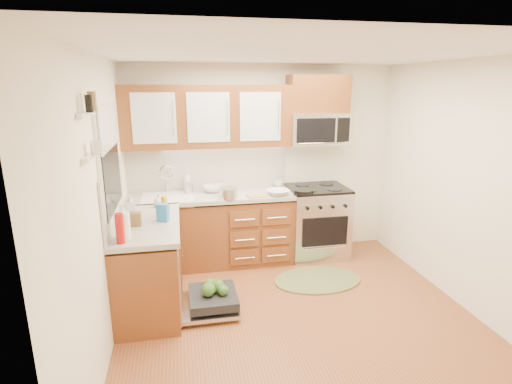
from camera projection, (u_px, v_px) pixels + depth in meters
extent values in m
plane|color=brown|center=(298.00, 317.00, 3.99)|extent=(3.50, 3.50, 0.00)
plane|color=white|center=(306.00, 54.00, 3.34)|extent=(3.50, 3.50, 0.00)
cube|color=white|center=(262.00, 162.00, 5.33)|extent=(3.50, 0.04, 2.50)
cube|color=white|center=(406.00, 290.00, 2.01)|extent=(3.50, 0.04, 2.50)
cube|color=white|center=(102.00, 208.00, 3.34)|extent=(0.04, 3.50, 2.50)
cube|color=white|center=(469.00, 188.00, 3.99)|extent=(0.04, 3.50, 2.50)
cube|color=#652E16|center=(212.00, 232.00, 5.12)|extent=(2.05, 0.60, 0.85)
cube|color=#652E16|center=(149.00, 268.00, 4.11)|extent=(0.60, 1.25, 0.85)
cube|color=#B3B0A4|center=(211.00, 196.00, 4.99)|extent=(2.07, 0.64, 0.05)
cube|color=#B3B0A4|center=(147.00, 224.00, 3.99)|extent=(0.64, 1.27, 0.05)
cube|color=beige|center=(208.00, 167.00, 5.19)|extent=(2.05, 0.02, 0.57)
cube|color=beige|center=(113.00, 196.00, 3.85)|extent=(0.02, 1.25, 0.57)
cube|color=#652E16|center=(318.00, 94.00, 5.06)|extent=(0.76, 0.35, 0.47)
cube|color=white|center=(109.00, 126.00, 3.66)|extent=(0.02, 0.96, 0.40)
cube|color=white|center=(86.00, 114.00, 2.81)|extent=(0.04, 0.40, 0.03)
cube|color=white|center=(91.00, 156.00, 2.89)|extent=(0.04, 0.40, 0.03)
cylinder|color=black|center=(303.00, 191.00, 4.93)|extent=(0.33, 0.33, 0.05)
cylinder|color=silver|center=(228.00, 193.00, 4.79)|extent=(0.25, 0.25, 0.13)
cube|color=tan|center=(257.00, 196.00, 4.89)|extent=(0.26, 0.18, 0.02)
cylinder|color=silver|center=(189.00, 188.00, 4.99)|extent=(0.10, 0.10, 0.15)
cylinder|color=white|center=(124.00, 225.00, 3.53)|extent=(0.13, 0.13, 0.24)
cylinder|color=gold|center=(164.00, 206.00, 4.17)|extent=(0.08, 0.08, 0.21)
cylinder|color=#A50D0D|center=(120.00, 228.00, 3.42)|extent=(0.07, 0.07, 0.27)
cube|color=brown|center=(134.00, 219.00, 3.86)|extent=(0.14, 0.10, 0.13)
cube|color=#2976C2|center=(163.00, 213.00, 3.98)|extent=(0.13, 0.11, 0.18)
imported|color=#999999|center=(278.00, 192.00, 4.95)|extent=(0.35, 0.35, 0.07)
imported|color=#999999|center=(213.00, 189.00, 5.09)|extent=(0.34, 0.34, 0.08)
imported|color=#999999|center=(278.00, 183.00, 5.34)|extent=(0.15, 0.15, 0.09)
imported|color=#999999|center=(187.00, 181.00, 5.07)|extent=(0.14, 0.14, 0.28)
imported|color=#999999|center=(130.00, 204.00, 4.21)|extent=(0.11, 0.11, 0.21)
imported|color=#999999|center=(159.00, 200.00, 4.45)|extent=(0.12, 0.12, 0.15)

